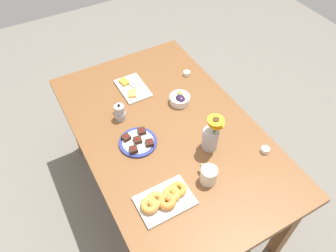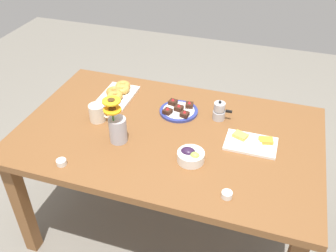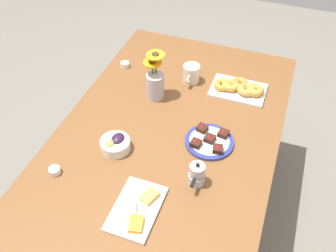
{
  "view_description": "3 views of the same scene",
  "coord_description": "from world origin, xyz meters",
  "views": [
    {
      "loc": [
        -1.12,
        0.62,
        2.22
      ],
      "look_at": [
        0.0,
        0.0,
        0.78
      ],
      "focal_mm": 35.0,
      "sensor_mm": 36.0,
      "label": 1
    },
    {
      "loc": [
        0.49,
        -1.51,
        1.94
      ],
      "look_at": [
        0.0,
        0.0,
        0.78
      ],
      "focal_mm": 40.0,
      "sensor_mm": 36.0,
      "label": 2
    },
    {
      "loc": [
        1.14,
        0.41,
        1.99
      ],
      "look_at": [
        0.0,
        0.0,
        0.78
      ],
      "focal_mm": 40.0,
      "sensor_mm": 36.0,
      "label": 3
    }
  ],
  "objects": [
    {
      "name": "ground_plane",
      "position": [
        0.0,
        0.0,
        0.0
      ],
      "size": [
        6.0,
        6.0,
        0.0
      ],
      "primitive_type": "plane",
      "color": "slate"
    },
    {
      "name": "flower_vase",
      "position": [
        -0.22,
        -0.15,
        0.83
      ],
      "size": [
        0.11,
        0.11,
        0.25
      ],
      "color": "#B2B2BC",
      "rests_on": "dining_table"
    },
    {
      "name": "dessert_plate",
      "position": [
        -0.0,
        0.2,
        0.75
      ],
      "size": [
        0.22,
        0.22,
        0.05
      ],
      "color": "navy",
      "rests_on": "dining_table"
    },
    {
      "name": "dining_table",
      "position": [
        0.0,
        0.0,
        0.65
      ],
      "size": [
        1.6,
        1.0,
        0.74
      ],
      "color": "brown",
      "rests_on": "ground_plane"
    },
    {
      "name": "cheese_platter",
      "position": [
        0.44,
        0.03,
        0.75
      ],
      "size": [
        0.26,
        0.17,
        0.03
      ],
      "color": "white",
      "rests_on": "dining_table"
    },
    {
      "name": "grape_bowl",
      "position": [
        0.17,
        -0.18,
        0.77
      ],
      "size": [
        0.13,
        0.13,
        0.07
      ],
      "color": "white",
      "rests_on": "dining_table"
    },
    {
      "name": "jam_cup_berry",
      "position": [
        0.39,
        -0.36,
        0.76
      ],
      "size": [
        0.05,
        0.05,
        0.03
      ],
      "color": "white",
      "rests_on": "dining_table"
    },
    {
      "name": "moka_pot",
      "position": [
        0.23,
        0.21,
        0.79
      ],
      "size": [
        0.11,
        0.07,
        0.12
      ],
      "color": "#B7B7BC",
      "rests_on": "dining_table"
    },
    {
      "name": "coffee_mug",
      "position": [
        -0.4,
        -0.01,
        0.79
      ],
      "size": [
        0.12,
        0.09,
        0.1
      ],
      "color": "silver",
      "rests_on": "dining_table"
    },
    {
      "name": "croissant_platter",
      "position": [
        -0.4,
        0.25,
        0.76
      ],
      "size": [
        0.19,
        0.29,
        0.05
      ],
      "color": "white",
      "rests_on": "dining_table"
    },
    {
      "name": "jam_cup_honey",
      "position": [
        -0.4,
        -0.4,
        0.76
      ],
      "size": [
        0.05,
        0.05,
        0.03
      ],
      "color": "white",
      "rests_on": "dining_table"
    }
  ]
}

